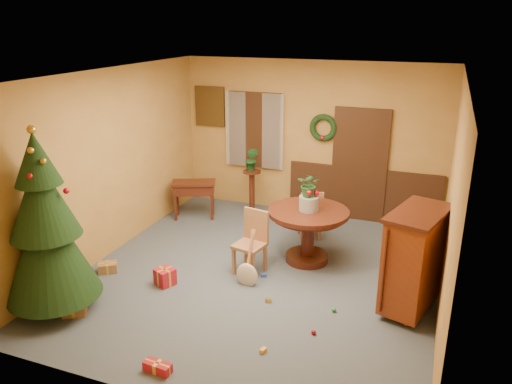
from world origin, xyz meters
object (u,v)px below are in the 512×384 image
at_px(writing_desk, 194,191).
at_px(sideboard, 414,258).
at_px(chair_near, 252,239).
at_px(christmas_tree, 46,227).
at_px(dining_table, 308,226).

height_order(writing_desk, sideboard, sideboard).
xyz_separation_m(chair_near, sideboard, (2.30, -0.25, 0.22)).
relative_size(christmas_tree, writing_desk, 2.73).
bearing_deg(sideboard, christmas_tree, -159.25).
relative_size(dining_table, sideboard, 0.90).
xyz_separation_m(dining_table, christmas_tree, (-2.69, -2.48, 0.56)).
xyz_separation_m(writing_desk, sideboard, (4.09, -1.84, 0.20)).
xyz_separation_m(dining_table, writing_desk, (-2.47, 0.99, -0.06)).
height_order(chair_near, sideboard, sideboard).
xyz_separation_m(christmas_tree, sideboard, (4.30, 1.63, -0.42)).
relative_size(chair_near, sideboard, 0.70).
relative_size(dining_table, chair_near, 1.30).
distance_m(writing_desk, sideboard, 4.49).
height_order(dining_table, writing_desk, dining_table).
relative_size(dining_table, christmas_tree, 0.51).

